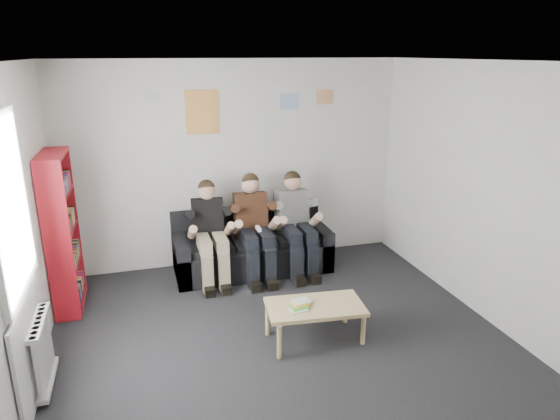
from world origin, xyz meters
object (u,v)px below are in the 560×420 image
at_px(bookshelf, 63,232).
at_px(person_right, 296,224).
at_px(person_middle, 254,228).
at_px(person_left, 210,233).
at_px(sofa, 251,249).
at_px(coffee_table, 315,309).

bearing_deg(bookshelf, person_right, 4.61).
bearing_deg(person_middle, person_left, -177.47).
bearing_deg(person_right, sofa, 157.15).
xyz_separation_m(person_middle, person_right, (0.56, 0.00, -0.00)).
xyz_separation_m(coffee_table, person_right, (0.35, 1.67, 0.30)).
relative_size(sofa, coffee_table, 2.10).
distance_m(bookshelf, person_middle, 2.23).
distance_m(sofa, person_middle, 0.41).
height_order(person_middle, person_right, person_middle).
height_order(sofa, bookshelf, bookshelf).
relative_size(bookshelf, coffee_table, 1.85).
relative_size(sofa, person_right, 1.54).
bearing_deg(sofa, person_right, -18.97).
xyz_separation_m(person_left, person_middle, (0.56, -0.00, 0.02)).
relative_size(person_middle, person_right, 1.01).
bearing_deg(coffee_table, sofa, 96.34).
height_order(sofa, person_middle, person_middle).
bearing_deg(person_left, coffee_table, -58.99).
height_order(bookshelf, person_right, bookshelf).
height_order(coffee_table, person_middle, person_middle).
distance_m(coffee_table, person_left, 1.86).
relative_size(person_left, person_middle, 0.97).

